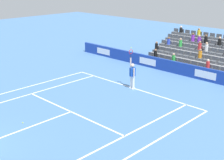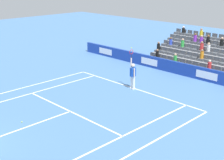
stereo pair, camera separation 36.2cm
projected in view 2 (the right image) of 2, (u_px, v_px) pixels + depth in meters
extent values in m
cube|color=white|center=(134.00, 88.00, 21.70)|extent=(10.97, 0.10, 0.01)
cube|color=white|center=(70.00, 111.00, 18.05)|extent=(8.23, 0.10, 0.01)
cube|color=white|center=(19.00, 130.00, 15.92)|extent=(0.10, 6.40, 0.01)
cube|color=white|center=(26.00, 95.00, 20.53)|extent=(0.10, 11.89, 0.01)
cube|color=white|center=(116.00, 139.00, 14.96)|extent=(0.10, 11.89, 0.01)
cube|color=white|center=(15.00, 90.00, 21.46)|extent=(0.10, 11.89, 0.01)
cube|color=white|center=(138.00, 150.00, 14.03)|extent=(0.10, 11.89, 0.01)
cube|color=white|center=(133.00, 89.00, 21.64)|extent=(0.10, 0.20, 0.01)
cube|color=#193899|center=(176.00, 68.00, 24.84)|extent=(21.33, 0.20, 0.97)
cube|color=white|center=(206.00, 75.00, 22.96)|extent=(1.71, 0.01, 0.54)
cube|color=white|center=(149.00, 62.00, 26.57)|extent=(1.71, 0.01, 0.54)
cube|color=white|center=(105.00, 51.00, 30.18)|extent=(1.71, 0.01, 0.54)
cylinder|color=white|center=(134.00, 83.00, 21.42)|extent=(0.16, 0.16, 0.90)
cylinder|color=white|center=(132.00, 82.00, 21.61)|extent=(0.16, 0.16, 0.90)
cube|color=white|center=(134.00, 89.00, 21.55)|extent=(0.17, 0.28, 0.08)
cube|color=white|center=(132.00, 88.00, 21.74)|extent=(0.17, 0.28, 0.08)
cube|color=#1947B2|center=(133.00, 72.00, 21.28)|extent=(0.29, 0.40, 0.60)
sphere|color=beige|center=(133.00, 65.00, 21.14)|extent=(0.24, 0.24, 0.24)
cylinder|color=beige|center=(131.00, 62.00, 21.27)|extent=(0.09, 0.09, 0.62)
cylinder|color=beige|center=(134.00, 73.00, 21.08)|extent=(0.09, 0.09, 0.56)
cylinder|color=black|center=(131.00, 56.00, 21.12)|extent=(0.04, 0.04, 0.28)
torus|color=red|center=(131.00, 52.00, 21.04)|extent=(0.09, 0.31, 0.31)
sphere|color=#D1E533|center=(131.00, 48.00, 20.95)|extent=(0.07, 0.07, 0.07)
cube|color=gray|center=(184.00, 68.00, 25.64)|extent=(7.44, 0.95, 0.42)
cube|color=#545960|center=(224.00, 74.00, 23.23)|extent=(0.48, 0.44, 0.20)
cube|color=#545960|center=(216.00, 72.00, 23.65)|extent=(0.48, 0.44, 0.20)
cube|color=#545960|center=(218.00, 68.00, 23.71)|extent=(0.48, 0.04, 0.30)
cube|color=#545960|center=(209.00, 70.00, 24.07)|extent=(0.48, 0.44, 0.20)
cube|color=#545960|center=(210.00, 66.00, 24.13)|extent=(0.48, 0.04, 0.30)
cube|color=#545960|center=(201.00, 69.00, 24.49)|extent=(0.48, 0.44, 0.20)
cube|color=#545960|center=(203.00, 65.00, 24.55)|extent=(0.48, 0.04, 0.30)
cube|color=#545960|center=(194.00, 67.00, 24.91)|extent=(0.48, 0.44, 0.20)
cube|color=#545960|center=(196.00, 63.00, 24.97)|extent=(0.48, 0.04, 0.30)
cube|color=#545960|center=(188.00, 65.00, 25.33)|extent=(0.48, 0.44, 0.20)
cube|color=#545960|center=(189.00, 62.00, 25.39)|extent=(0.48, 0.04, 0.30)
cube|color=#545960|center=(181.00, 64.00, 25.75)|extent=(0.48, 0.44, 0.20)
cube|color=#545960|center=(183.00, 61.00, 25.81)|extent=(0.48, 0.04, 0.30)
cube|color=#545960|center=(175.00, 63.00, 26.17)|extent=(0.48, 0.44, 0.20)
cube|color=#545960|center=(176.00, 59.00, 26.23)|extent=(0.48, 0.04, 0.30)
cube|color=#545960|center=(168.00, 61.00, 26.59)|extent=(0.48, 0.44, 0.20)
cube|color=#545960|center=(170.00, 58.00, 26.65)|extent=(0.48, 0.04, 0.30)
cube|color=#545960|center=(162.00, 60.00, 27.01)|extent=(0.48, 0.44, 0.20)
cube|color=#545960|center=(164.00, 57.00, 27.07)|extent=(0.48, 0.04, 0.30)
cube|color=#545960|center=(157.00, 59.00, 27.43)|extent=(0.48, 0.44, 0.20)
cube|color=#545960|center=(158.00, 55.00, 27.49)|extent=(0.48, 0.04, 0.30)
cube|color=#545960|center=(151.00, 57.00, 27.85)|extent=(0.48, 0.44, 0.20)
cube|color=#545960|center=(153.00, 54.00, 27.91)|extent=(0.48, 0.04, 0.30)
cube|color=gray|center=(191.00, 64.00, 26.21)|extent=(7.44, 0.95, 0.84)
cube|color=#545960|center=(223.00, 64.00, 24.15)|extent=(0.48, 0.44, 0.20)
cube|color=#545960|center=(224.00, 60.00, 24.21)|extent=(0.48, 0.04, 0.30)
cube|color=#545960|center=(215.00, 63.00, 24.57)|extent=(0.48, 0.44, 0.20)
cube|color=#545960|center=(217.00, 59.00, 24.63)|extent=(0.48, 0.04, 0.30)
cube|color=#545960|center=(208.00, 61.00, 24.99)|extent=(0.48, 0.44, 0.20)
cube|color=#545960|center=(210.00, 58.00, 25.05)|extent=(0.48, 0.04, 0.30)
cube|color=#545960|center=(201.00, 60.00, 25.41)|extent=(0.48, 0.44, 0.20)
cube|color=#545960|center=(203.00, 56.00, 25.47)|extent=(0.48, 0.04, 0.30)
cube|color=#545960|center=(194.00, 58.00, 25.83)|extent=(0.48, 0.44, 0.20)
cube|color=#545960|center=(196.00, 55.00, 25.89)|extent=(0.48, 0.04, 0.30)
cube|color=#545960|center=(188.00, 57.00, 26.25)|extent=(0.48, 0.44, 0.20)
cube|color=#545960|center=(189.00, 54.00, 26.31)|extent=(0.48, 0.04, 0.30)
cube|color=#545960|center=(181.00, 56.00, 26.67)|extent=(0.48, 0.44, 0.20)
cube|color=#545960|center=(183.00, 52.00, 26.73)|extent=(0.48, 0.04, 0.30)
cube|color=#545960|center=(175.00, 54.00, 27.09)|extent=(0.48, 0.44, 0.20)
cube|color=#545960|center=(177.00, 51.00, 27.15)|extent=(0.48, 0.04, 0.30)
cube|color=#545960|center=(169.00, 53.00, 27.51)|extent=(0.48, 0.44, 0.20)
cube|color=#545960|center=(171.00, 50.00, 27.57)|extent=(0.48, 0.04, 0.30)
cube|color=#545960|center=(164.00, 52.00, 27.93)|extent=(0.48, 0.44, 0.20)
cube|color=#545960|center=(165.00, 49.00, 27.99)|extent=(0.48, 0.04, 0.30)
cube|color=#545960|center=(158.00, 51.00, 28.35)|extent=(0.48, 0.44, 0.20)
cube|color=#545960|center=(159.00, 48.00, 28.41)|extent=(0.48, 0.04, 0.30)
cube|color=gray|center=(197.00, 59.00, 26.77)|extent=(7.44, 0.95, 1.26)
cube|color=#545960|center=(222.00, 55.00, 25.07)|extent=(0.48, 0.44, 0.20)
cube|color=#545960|center=(223.00, 52.00, 25.13)|extent=(0.48, 0.04, 0.30)
cube|color=#545960|center=(215.00, 54.00, 25.49)|extent=(0.48, 0.44, 0.20)
cube|color=#545960|center=(216.00, 50.00, 25.55)|extent=(0.48, 0.04, 0.30)
cube|color=#545960|center=(208.00, 53.00, 25.91)|extent=(0.48, 0.44, 0.20)
cube|color=#545960|center=(209.00, 49.00, 25.97)|extent=(0.48, 0.04, 0.30)
cube|color=#545960|center=(201.00, 51.00, 26.33)|extent=(0.48, 0.44, 0.20)
cube|color=#545960|center=(202.00, 48.00, 26.39)|extent=(0.48, 0.04, 0.30)
cube|color=#545960|center=(194.00, 50.00, 26.75)|extent=(0.48, 0.44, 0.20)
cube|color=#545960|center=(196.00, 47.00, 26.81)|extent=(0.48, 0.04, 0.30)
cube|color=#545960|center=(188.00, 49.00, 27.17)|extent=(0.48, 0.44, 0.20)
cube|color=#545960|center=(190.00, 46.00, 27.23)|extent=(0.48, 0.04, 0.30)
cube|color=#545960|center=(182.00, 48.00, 27.59)|extent=(0.48, 0.44, 0.20)
cube|color=#545960|center=(183.00, 45.00, 27.65)|extent=(0.48, 0.04, 0.30)
cube|color=#545960|center=(176.00, 47.00, 28.01)|extent=(0.48, 0.44, 0.20)
cube|color=#545960|center=(177.00, 44.00, 28.07)|extent=(0.48, 0.04, 0.30)
cube|color=#545960|center=(170.00, 46.00, 28.43)|extent=(0.48, 0.44, 0.20)
cube|color=#545960|center=(172.00, 43.00, 28.49)|extent=(0.48, 0.04, 0.30)
cube|color=#545960|center=(165.00, 45.00, 28.85)|extent=(0.48, 0.44, 0.20)
cube|color=#545960|center=(166.00, 42.00, 28.91)|extent=(0.48, 0.04, 0.30)
cube|color=gray|center=(203.00, 55.00, 27.34)|extent=(7.44, 0.95, 1.68)
cube|color=#545960|center=(221.00, 47.00, 25.99)|extent=(0.48, 0.44, 0.20)
cube|color=#545960|center=(222.00, 44.00, 26.05)|extent=(0.48, 0.04, 0.30)
cube|color=#545960|center=(214.00, 46.00, 26.41)|extent=(0.48, 0.44, 0.20)
cube|color=#545960|center=(215.00, 43.00, 26.47)|extent=(0.48, 0.04, 0.30)
cube|color=#545960|center=(207.00, 45.00, 26.83)|extent=(0.48, 0.44, 0.20)
cube|color=#545960|center=(209.00, 41.00, 26.89)|extent=(0.48, 0.04, 0.30)
cube|color=#545960|center=(201.00, 44.00, 27.25)|extent=(0.48, 0.44, 0.20)
cube|color=#545960|center=(202.00, 40.00, 27.31)|extent=(0.48, 0.04, 0.30)
cube|color=#545960|center=(194.00, 43.00, 27.67)|extent=(0.48, 0.44, 0.20)
cube|color=#545960|center=(196.00, 39.00, 27.73)|extent=(0.48, 0.04, 0.30)
cube|color=#545960|center=(188.00, 42.00, 28.09)|extent=(0.48, 0.44, 0.20)
cube|color=#545960|center=(190.00, 39.00, 28.15)|extent=(0.48, 0.04, 0.30)
cube|color=#545960|center=(182.00, 41.00, 28.51)|extent=(0.48, 0.44, 0.20)
cube|color=#545960|center=(184.00, 38.00, 28.57)|extent=(0.48, 0.04, 0.30)
cube|color=#545960|center=(177.00, 40.00, 28.93)|extent=(0.48, 0.44, 0.20)
cube|color=#545960|center=(178.00, 37.00, 28.99)|extent=(0.48, 0.04, 0.30)
cube|color=#545960|center=(171.00, 39.00, 29.35)|extent=(0.48, 0.44, 0.20)
cube|color=#545960|center=(172.00, 36.00, 29.41)|extent=(0.48, 0.04, 0.30)
cube|color=gray|center=(209.00, 51.00, 27.91)|extent=(7.44, 0.95, 2.10)
cube|color=#545960|center=(220.00, 39.00, 26.91)|extent=(0.48, 0.44, 0.20)
cube|color=#545960|center=(222.00, 36.00, 26.97)|extent=(0.48, 0.04, 0.30)
cube|color=#545960|center=(213.00, 38.00, 27.33)|extent=(0.48, 0.44, 0.20)
cube|color=#545960|center=(215.00, 35.00, 27.39)|extent=(0.48, 0.04, 0.30)
cube|color=#545960|center=(207.00, 37.00, 27.75)|extent=(0.48, 0.44, 0.20)
cube|color=#545960|center=(208.00, 34.00, 27.81)|extent=(0.48, 0.04, 0.30)
cube|color=#545960|center=(201.00, 36.00, 28.17)|extent=(0.48, 0.44, 0.20)
cube|color=#545960|center=(202.00, 33.00, 28.23)|extent=(0.48, 0.04, 0.30)
cube|color=#545960|center=(194.00, 36.00, 28.59)|extent=(0.48, 0.44, 0.20)
cube|color=#545960|center=(196.00, 33.00, 28.65)|extent=(0.48, 0.04, 0.30)
cube|color=#545960|center=(189.00, 35.00, 29.01)|extent=(0.48, 0.44, 0.20)
cube|color=#545960|center=(190.00, 32.00, 29.07)|extent=(0.48, 0.04, 0.30)
cube|color=#545960|center=(183.00, 34.00, 29.43)|extent=(0.48, 0.44, 0.20)
cube|color=#545960|center=(184.00, 31.00, 29.49)|extent=(0.48, 0.04, 0.30)
cube|color=#545960|center=(177.00, 33.00, 29.85)|extent=(0.48, 0.44, 0.20)
cube|color=#545960|center=(179.00, 30.00, 29.91)|extent=(0.48, 0.04, 0.30)
cylinder|color=green|center=(183.00, 44.00, 27.51)|extent=(0.28, 0.28, 0.53)
sphere|color=#D3A884|center=(183.00, 40.00, 27.40)|extent=(0.20, 0.20, 0.20)
cylinder|color=red|center=(209.00, 66.00, 23.99)|extent=(0.28, 0.28, 0.51)
sphere|color=beige|center=(210.00, 61.00, 23.88)|extent=(0.20, 0.20, 0.20)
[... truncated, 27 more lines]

